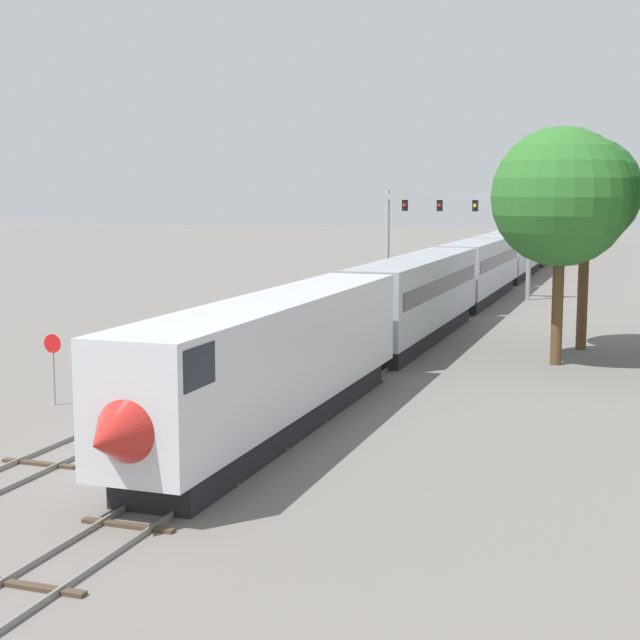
{
  "coord_description": "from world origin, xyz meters",
  "views": [
    {
      "loc": [
        14.18,
        -26.39,
        8.47
      ],
      "look_at": [
        1.0,
        12.0,
        3.0
      ],
      "focal_mm": 53.27,
      "sensor_mm": 36.0,
      "label": 1
    }
  ],
  "objects_px": {
    "passenger_train": "(518,251)",
    "stop_sign": "(53,359)",
    "signal_gantry": "(457,219)",
    "trackside_tree_mid": "(586,192)",
    "trackside_tree_right": "(561,197)"
  },
  "relations": [
    {
      "from": "passenger_train",
      "to": "stop_sign",
      "type": "distance_m",
      "value": 66.16
    },
    {
      "from": "signal_gantry",
      "to": "trackside_tree_mid",
      "type": "height_order",
      "value": "trackside_tree_mid"
    },
    {
      "from": "passenger_train",
      "to": "trackside_tree_mid",
      "type": "height_order",
      "value": "trackside_tree_mid"
    },
    {
      "from": "trackside_tree_mid",
      "to": "trackside_tree_right",
      "type": "relative_size",
      "value": 0.98
    },
    {
      "from": "stop_sign",
      "to": "trackside_tree_right",
      "type": "distance_m",
      "value": 24.94
    },
    {
      "from": "stop_sign",
      "to": "trackside_tree_mid",
      "type": "height_order",
      "value": "trackside_tree_mid"
    },
    {
      "from": "signal_gantry",
      "to": "trackside_tree_mid",
      "type": "bearing_deg",
      "value": -63.9
    },
    {
      "from": "trackside_tree_mid",
      "to": "signal_gantry",
      "type": "bearing_deg",
      "value": 116.1
    },
    {
      "from": "passenger_train",
      "to": "signal_gantry",
      "type": "bearing_deg",
      "value": -96.04
    },
    {
      "from": "passenger_train",
      "to": "trackside_tree_right",
      "type": "distance_m",
      "value": 50.57
    },
    {
      "from": "signal_gantry",
      "to": "stop_sign",
      "type": "relative_size",
      "value": 4.2
    },
    {
      "from": "passenger_train",
      "to": "signal_gantry",
      "type": "height_order",
      "value": "signal_gantry"
    },
    {
      "from": "passenger_train",
      "to": "trackside_tree_mid",
      "type": "distance_m",
      "value": 45.67
    },
    {
      "from": "stop_sign",
      "to": "trackside_tree_mid",
      "type": "bearing_deg",
      "value": 47.79
    },
    {
      "from": "passenger_train",
      "to": "trackside_tree_right",
      "type": "xyz_separation_m",
      "value": [
        8.2,
        -49.58,
        5.62
      ]
    }
  ]
}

